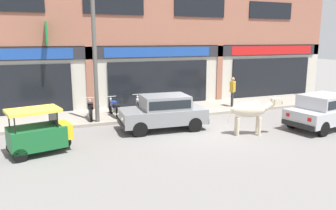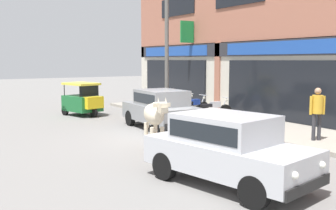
{
  "view_description": "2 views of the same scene",
  "coord_description": "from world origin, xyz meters",
  "px_view_note": "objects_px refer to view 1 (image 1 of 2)",
  "views": [
    {
      "loc": [
        -6.28,
        -11.79,
        3.73
      ],
      "look_at": [
        -1.2,
        1.0,
        0.97
      ],
      "focal_mm": 35.0,
      "sensor_mm": 36.0,
      "label": 1
    },
    {
      "loc": [
        10.88,
        -6.94,
        2.57
      ],
      "look_at": [
        -1.53,
        1.0,
        0.87
      ],
      "focal_mm": 42.0,
      "sensor_mm": 36.0,
      "label": 2
    }
  ],
  "objects_px": {
    "car_0": "(325,110)",
    "motorcycle_0": "(91,110)",
    "auto_rickshaw": "(39,134)",
    "pedestrian": "(233,89)",
    "cow": "(251,110)",
    "motorcycle_2": "(139,106)",
    "car_1": "(164,111)",
    "utility_pole": "(95,54)",
    "motorcycle_1": "(114,108)"
  },
  "relations": [
    {
      "from": "car_0",
      "to": "motorcycle_0",
      "type": "relative_size",
      "value": 2.1
    },
    {
      "from": "auto_rickshaw",
      "to": "pedestrian",
      "type": "bearing_deg",
      "value": 20.73
    },
    {
      "from": "cow",
      "to": "motorcycle_2",
      "type": "bearing_deg",
      "value": 124.11
    },
    {
      "from": "motorcycle_2",
      "to": "pedestrian",
      "type": "distance_m",
      "value": 5.25
    },
    {
      "from": "auto_rickshaw",
      "to": "car_1",
      "type": "bearing_deg",
      "value": 13.9
    },
    {
      "from": "pedestrian",
      "to": "car_0",
      "type": "bearing_deg",
      "value": -73.29
    },
    {
      "from": "car_0",
      "to": "motorcycle_2",
      "type": "bearing_deg",
      "value": 142.94
    },
    {
      "from": "motorcycle_2",
      "to": "utility_pole",
      "type": "xyz_separation_m",
      "value": [
        -2.19,
        -0.87,
        2.58
      ]
    },
    {
      "from": "auto_rickshaw",
      "to": "motorcycle_1",
      "type": "bearing_deg",
      "value": 48.45
    },
    {
      "from": "car_0",
      "to": "auto_rickshaw",
      "type": "relative_size",
      "value": 1.78
    },
    {
      "from": "cow",
      "to": "car_1",
      "type": "xyz_separation_m",
      "value": [
        -2.92,
        1.99,
        -0.19
      ]
    },
    {
      "from": "motorcycle_1",
      "to": "utility_pole",
      "type": "relative_size",
      "value": 0.31
    },
    {
      "from": "car_1",
      "to": "motorcycle_0",
      "type": "bearing_deg",
      "value": 134.96
    },
    {
      "from": "auto_rickshaw",
      "to": "utility_pole",
      "type": "relative_size",
      "value": 0.36
    },
    {
      "from": "utility_pole",
      "to": "motorcycle_1",
      "type": "bearing_deg",
      "value": 39.11
    },
    {
      "from": "motorcycle_2",
      "to": "utility_pole",
      "type": "bearing_deg",
      "value": -158.3
    },
    {
      "from": "motorcycle_0",
      "to": "pedestrian",
      "type": "relative_size",
      "value": 1.13
    },
    {
      "from": "cow",
      "to": "car_1",
      "type": "relative_size",
      "value": 0.56
    },
    {
      "from": "motorcycle_0",
      "to": "utility_pole",
      "type": "xyz_separation_m",
      "value": [
        0.17,
        -0.79,
        2.58
      ]
    },
    {
      "from": "motorcycle_1",
      "to": "pedestrian",
      "type": "xyz_separation_m",
      "value": [
        6.46,
        -0.08,
        0.6
      ]
    },
    {
      "from": "car_1",
      "to": "car_0",
      "type": "bearing_deg",
      "value": -20.02
    },
    {
      "from": "motorcycle_1",
      "to": "pedestrian",
      "type": "relative_size",
      "value": 1.13
    },
    {
      "from": "pedestrian",
      "to": "utility_pole",
      "type": "xyz_separation_m",
      "value": [
        -7.4,
        -0.68,
        1.98
      ]
    },
    {
      "from": "car_0",
      "to": "utility_pole",
      "type": "xyz_separation_m",
      "value": [
        -8.85,
        4.16,
        2.29
      ]
    },
    {
      "from": "car_1",
      "to": "motorcycle_2",
      "type": "height_order",
      "value": "car_1"
    },
    {
      "from": "car_0",
      "to": "motorcycle_2",
      "type": "xyz_separation_m",
      "value": [
        -6.67,
        5.03,
        -0.29
      ]
    },
    {
      "from": "auto_rickshaw",
      "to": "motorcycle_0",
      "type": "height_order",
      "value": "auto_rickshaw"
    },
    {
      "from": "auto_rickshaw",
      "to": "pedestrian",
      "type": "xyz_separation_m",
      "value": [
        9.83,
        3.72,
        0.46
      ]
    },
    {
      "from": "auto_rickshaw",
      "to": "pedestrian",
      "type": "relative_size",
      "value": 1.33
    },
    {
      "from": "car_0",
      "to": "motorcycle_0",
      "type": "xyz_separation_m",
      "value": [
        -9.02,
        4.96,
        -0.29
      ]
    },
    {
      "from": "auto_rickshaw",
      "to": "motorcycle_1",
      "type": "xyz_separation_m",
      "value": [
        3.37,
        3.8,
        -0.14
      ]
    },
    {
      "from": "car_0",
      "to": "utility_pole",
      "type": "bearing_deg",
      "value": 154.8
    },
    {
      "from": "motorcycle_2",
      "to": "motorcycle_0",
      "type": "bearing_deg",
      "value": -178.11
    },
    {
      "from": "auto_rickshaw",
      "to": "pedestrian",
      "type": "distance_m",
      "value": 10.51
    },
    {
      "from": "motorcycle_0",
      "to": "motorcycle_1",
      "type": "height_order",
      "value": "same"
    },
    {
      "from": "cow",
      "to": "motorcycle_1",
      "type": "xyz_separation_m",
      "value": [
        -4.42,
        4.59,
        -0.48
      ]
    },
    {
      "from": "car_0",
      "to": "pedestrian",
      "type": "bearing_deg",
      "value": 106.71
    },
    {
      "from": "cow",
      "to": "pedestrian",
      "type": "xyz_separation_m",
      "value": [
        2.03,
        4.5,
        0.12
      ]
    },
    {
      "from": "car_0",
      "to": "motorcycle_2",
      "type": "height_order",
      "value": "car_0"
    },
    {
      "from": "auto_rickshaw",
      "to": "motorcycle_1",
      "type": "relative_size",
      "value": 1.18
    },
    {
      "from": "auto_rickshaw",
      "to": "motorcycle_1",
      "type": "height_order",
      "value": "auto_rickshaw"
    },
    {
      "from": "car_1",
      "to": "motorcycle_2",
      "type": "bearing_deg",
      "value": 95.5
    },
    {
      "from": "pedestrian",
      "to": "motorcycle_2",
      "type": "bearing_deg",
      "value": 177.92
    },
    {
      "from": "auto_rickshaw",
      "to": "utility_pole",
      "type": "height_order",
      "value": "utility_pole"
    },
    {
      "from": "cow",
      "to": "utility_pole",
      "type": "height_order",
      "value": "utility_pole"
    },
    {
      "from": "car_1",
      "to": "motorcycle_1",
      "type": "xyz_separation_m",
      "value": [
        -1.51,
        2.59,
        -0.29
      ]
    },
    {
      "from": "cow",
      "to": "motorcycle_0",
      "type": "relative_size",
      "value": 1.15
    },
    {
      "from": "motorcycle_1",
      "to": "motorcycle_0",
      "type": "bearing_deg",
      "value": 178.54
    },
    {
      "from": "car_0",
      "to": "motorcycle_2",
      "type": "relative_size",
      "value": 2.11
    },
    {
      "from": "motorcycle_2",
      "to": "pedestrian",
      "type": "bearing_deg",
      "value": -2.08
    }
  ]
}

